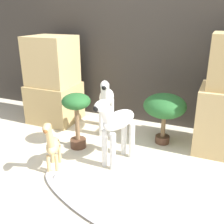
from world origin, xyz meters
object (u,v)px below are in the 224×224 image
object	(u,v)px
zebra_right	(116,124)
potted_palm_back	(77,109)
giraffe_figurine	(52,144)
zebra_left	(106,100)
potted_palm_front	(165,107)
surfboard	(82,197)

from	to	relation	value
zebra_right	potted_palm_back	bearing A→B (deg)	165.73
zebra_right	giraffe_figurine	distance (m)	0.61
zebra_left	potted_palm_front	xyz separation A→B (m)	(0.69, -0.01, 0.02)
zebra_right	zebra_left	xyz separation A→B (m)	(-0.37, 0.60, 0.00)
potted_palm_back	surfboard	bearing A→B (deg)	-57.94
zebra_left	potted_palm_back	xyz separation A→B (m)	(-0.12, -0.47, 0.03)
zebra_right	zebra_left	size ratio (longest dim) A/B	1.00
potted_palm_back	surfboard	distance (m)	0.96
zebra_left	zebra_right	bearing A→B (deg)	-58.13
potted_palm_back	zebra_right	bearing A→B (deg)	-14.27
zebra_right	surfboard	distance (m)	0.72
zebra_left	potted_palm_front	world-z (taller)	zebra_left
surfboard	potted_palm_front	bearing A→B (deg)	73.43
potted_palm_back	surfboard	world-z (taller)	potted_palm_back
zebra_right	surfboard	size ratio (longest dim) A/B	0.66
potted_palm_front	surfboard	distance (m)	1.31
potted_palm_front	surfboard	size ratio (longest dim) A/B	0.54
zebra_left	surfboard	distance (m)	1.31
potted_palm_back	potted_palm_front	bearing A→B (deg)	29.38
potted_palm_front	surfboard	world-z (taller)	potted_palm_front
giraffe_figurine	potted_palm_back	bearing A→B (deg)	92.10
potted_palm_front	surfboard	bearing A→B (deg)	-106.57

